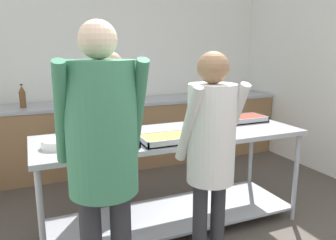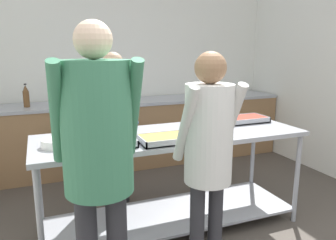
# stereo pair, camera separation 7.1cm
# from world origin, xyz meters

# --- Properties ---
(wall_rear) EXTENTS (4.64, 0.06, 2.65)m
(wall_rear) POSITION_xyz_m (0.00, 3.61, 1.32)
(wall_rear) COLOR silver
(wall_rear) RESTS_ON ground_plane
(back_counter) EXTENTS (4.48, 0.65, 0.93)m
(back_counter) POSITION_xyz_m (-0.00, 3.24, 0.46)
(back_counter) COLOR olive
(back_counter) RESTS_ON ground_plane
(serving_counter) EXTENTS (2.36, 0.79, 0.90)m
(serving_counter) POSITION_xyz_m (-0.13, 1.45, 0.61)
(serving_counter) COLOR #9EA0A8
(serving_counter) RESTS_ON ground_plane
(plate_stack) EXTENTS (0.25, 0.25, 0.06)m
(plate_stack) POSITION_xyz_m (-1.09, 1.41, 0.93)
(plate_stack) COLOR white
(plate_stack) RESTS_ON serving_counter
(serving_tray_vegetables) EXTENTS (0.41, 0.29, 0.05)m
(serving_tray_vegetables) POSITION_xyz_m (-0.73, 1.28, 0.92)
(serving_tray_vegetables) COLOR #9EA0A8
(serving_tray_vegetables) RESTS_ON serving_counter
(serving_tray_roast) EXTENTS (0.44, 0.27, 0.05)m
(serving_tray_roast) POSITION_xyz_m (-0.27, 1.21, 0.92)
(serving_tray_roast) COLOR #9EA0A8
(serving_tray_roast) RESTS_ON serving_counter
(sauce_pan) EXTENTS (0.45, 0.31, 0.10)m
(sauce_pan) POSITION_xyz_m (0.21, 1.53, 0.95)
(sauce_pan) COLOR #9EA0A8
(sauce_pan) RESTS_ON serving_counter
(serving_tray_greens) EXTENTS (0.48, 0.27, 0.05)m
(serving_tray_greens) POSITION_xyz_m (0.72, 1.61, 0.92)
(serving_tray_greens) COLOR #9EA0A8
(serving_tray_greens) RESTS_ON serving_counter
(guest_serving_left) EXTENTS (0.51, 0.40, 1.78)m
(guest_serving_left) POSITION_xyz_m (-0.90, 0.68, 1.10)
(guest_serving_left) COLOR #2D2D33
(guest_serving_left) RESTS_ON ground_plane
(guest_serving_right) EXTENTS (0.42, 0.33, 1.61)m
(guest_serving_right) POSITION_xyz_m (-0.15, 0.74, 1.00)
(guest_serving_right) COLOR #2D2D33
(guest_serving_right) RESTS_ON ground_plane
(cook_behind_counter) EXTENTS (0.45, 0.34, 1.60)m
(cook_behind_counter) POSITION_xyz_m (-0.49, 2.12, 0.99)
(cook_behind_counter) COLOR #2D2D33
(cook_behind_counter) RESTS_ON ground_plane
(water_bottle) EXTENTS (0.07, 0.07, 0.29)m
(water_bottle) POSITION_xyz_m (-1.34, 3.20, 1.06)
(water_bottle) COLOR brown
(water_bottle) RESTS_ON back_counter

